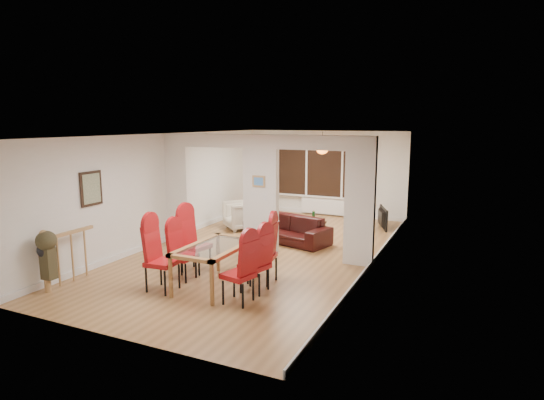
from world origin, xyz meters
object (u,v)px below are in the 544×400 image
Objects in this scene: dining_chair_rb at (254,261)px; sofa at (287,229)px; armchair at (241,215)px; bowl at (316,220)px; dining_chair_lb at (183,253)px; dining_chair_la at (162,257)px; television at (380,218)px; coffee_table at (307,225)px; dining_chair_ra at (238,270)px; bottle at (314,216)px; dining_table at (215,266)px; person at (264,192)px; dining_chair_lc at (196,242)px; dining_chair_rc at (262,251)px.

dining_chair_rb is 3.37m from sofa.
bowl is at bearing 64.79° from armchair.
armchair is (-0.93, 3.94, -0.13)m from dining_chair_lb.
dining_chair_la is 1.19× the size of television.
armchair is 1.79m from coffee_table.
sofa is (-0.76, 3.82, -0.23)m from dining_chair_ra.
dining_chair_rb is at bearing 5.80° from dining_chair_lb.
dining_table is at bearing -91.68° from bottle.
person is 1.67m from bottle.
dining_chair_ra is 1.09× the size of television.
sofa is 10.03× the size of bowl.
dining_chair_lb is at bearing 174.72° from dining_table.
sofa is 1.49m from bowl.
dining_chair_ra is 3.66× the size of bottle.
dining_chair_la reaches higher than coffee_table.
person reaches higher than dining_chair_lc.
sofa is 2.16× the size of television.
armchair is (-1.61, 0.66, 0.06)m from sofa.
dining_chair_rb reaches higher than coffee_table.
dining_chair_la is 0.65× the size of person.
dining_chair_rb is 5.70m from television.
dining_chair_rb is 0.47m from dining_chair_rc.
coffee_table is at bearing 87.11° from dining_chair_lb.
dining_chair_rc is (1.38, 0.47, 0.07)m from dining_chair_lb.
dining_chair_lb is at bearing -86.39° from sofa.
dining_chair_la is 1.10× the size of dining_chair_rb.
dining_chair_lb is 3.35m from sofa.
sofa is 2.93m from television.
bowl is at bearing 19.49° from coffee_table.
bottle is (0.18, 1.42, 0.05)m from sofa.
dining_chair_ra reaches higher than bowl.
person is (-2.08, 4.42, 0.32)m from dining_chair_rc.
television is at bearing 29.75° from bowl.
dining_chair_ra is 6.24m from television.
person is 3.29m from television.
dining_chair_la is 1.44m from dining_chair_ra.
dining_chair_rc is at bearing 24.34° from dining_chair_lb.
dining_chair_rc is 3.91× the size of bottle.
sofa is at bearing 116.98° from dining_chair_rb.
dining_chair_lc is 3.93× the size of bottle.
sofa is at bearing 114.81° from dining_chair_ra.
person reaches higher than armchair.
dining_chair_la is at bearing -143.54° from dining_chair_rb.
sofa reaches higher than television.
dining_chair_ra is at bearing -84.45° from bowl.
dining_chair_rc is (-0.06, 1.01, 0.04)m from dining_chair_ra.
bottle is at bearing 87.63° from dining_chair_rc.
dining_chair_rc is at bearing 107.21° from dining_chair_ra.
television is (2.50, 5.12, -0.30)m from dining_chair_lc.
dining_chair_rb is 4.73m from bottle.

